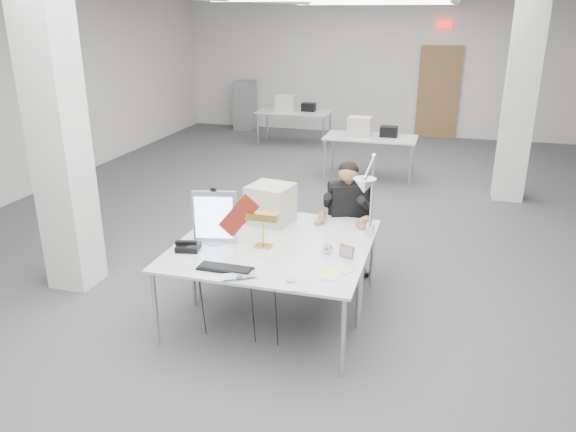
{
  "coord_description": "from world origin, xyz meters",
  "views": [
    {
      "loc": [
        1.49,
        -6.76,
        2.84
      ],
      "look_at": [
        0.12,
        -2.0,
        1.02
      ],
      "focal_mm": 35.0,
      "sensor_mm": 36.0,
      "label": 1
    }
  ],
  "objects_px": {
    "laptop": "(239,279)",
    "bankers_lamp": "(263,228)",
    "office_chair": "(347,233)",
    "monitor": "(215,217)",
    "desk_main": "(259,263)",
    "seated_person": "(347,201)",
    "beige_monitor": "(271,204)",
    "desk_phone": "(188,247)",
    "architect_lamp": "(369,194)"
  },
  "relations": [
    {
      "from": "architect_lamp",
      "to": "office_chair",
      "type": "bearing_deg",
      "value": 98.84
    },
    {
      "from": "desk_main",
      "to": "desk_phone",
      "type": "bearing_deg",
      "value": 174.26
    },
    {
      "from": "monitor",
      "to": "bankers_lamp",
      "type": "bearing_deg",
      "value": -11.25
    },
    {
      "from": "bankers_lamp",
      "to": "monitor",
      "type": "bearing_deg",
      "value": -178.07
    },
    {
      "from": "beige_monitor",
      "to": "monitor",
      "type": "bearing_deg",
      "value": -106.05
    },
    {
      "from": "desk_phone",
      "to": "beige_monitor",
      "type": "distance_m",
      "value": 1.06
    },
    {
      "from": "bankers_lamp",
      "to": "architect_lamp",
      "type": "height_order",
      "value": "architect_lamp"
    },
    {
      "from": "beige_monitor",
      "to": "laptop",
      "type": "bearing_deg",
      "value": -72.59
    },
    {
      "from": "monitor",
      "to": "architect_lamp",
      "type": "xyz_separation_m",
      "value": [
        1.39,
        0.34,
        0.25
      ]
    },
    {
      "from": "desk_phone",
      "to": "beige_monitor",
      "type": "bearing_deg",
      "value": 50.17
    },
    {
      "from": "desk_main",
      "to": "monitor",
      "type": "distance_m",
      "value": 0.68
    },
    {
      "from": "office_chair",
      "to": "beige_monitor",
      "type": "relative_size",
      "value": 2.42
    },
    {
      "from": "bankers_lamp",
      "to": "beige_monitor",
      "type": "xyz_separation_m",
      "value": [
        -0.14,
        0.66,
        0.01
      ]
    },
    {
      "from": "monitor",
      "to": "desk_main",
      "type": "bearing_deg",
      "value": -43.17
    },
    {
      "from": "bankers_lamp",
      "to": "desk_phone",
      "type": "relative_size",
      "value": 1.83
    },
    {
      "from": "monitor",
      "to": "beige_monitor",
      "type": "relative_size",
      "value": 1.21
    },
    {
      "from": "seated_person",
      "to": "architect_lamp",
      "type": "distance_m",
      "value": 0.93
    },
    {
      "from": "seated_person",
      "to": "beige_monitor",
      "type": "bearing_deg",
      "value": -171.38
    },
    {
      "from": "desk_phone",
      "to": "beige_monitor",
      "type": "xyz_separation_m",
      "value": [
        0.51,
        0.92,
        0.17
      ]
    },
    {
      "from": "bankers_lamp",
      "to": "laptop",
      "type": "bearing_deg",
      "value": -87.72
    },
    {
      "from": "seated_person",
      "to": "beige_monitor",
      "type": "relative_size",
      "value": 2.24
    },
    {
      "from": "office_chair",
      "to": "desk_phone",
      "type": "distance_m",
      "value": 1.9
    },
    {
      "from": "office_chair",
      "to": "desk_phone",
      "type": "relative_size",
      "value": 4.93
    },
    {
      "from": "bankers_lamp",
      "to": "beige_monitor",
      "type": "distance_m",
      "value": 0.67
    },
    {
      "from": "seated_person",
      "to": "beige_monitor",
      "type": "height_order",
      "value": "seated_person"
    },
    {
      "from": "desk_main",
      "to": "laptop",
      "type": "distance_m",
      "value": 0.38
    },
    {
      "from": "desk_main",
      "to": "monitor",
      "type": "height_order",
      "value": "monitor"
    },
    {
      "from": "desk_phone",
      "to": "architect_lamp",
      "type": "height_order",
      "value": "architect_lamp"
    },
    {
      "from": "seated_person",
      "to": "desk_phone",
      "type": "height_order",
      "value": "seated_person"
    },
    {
      "from": "office_chair",
      "to": "monitor",
      "type": "distance_m",
      "value": 1.66
    },
    {
      "from": "seated_person",
      "to": "beige_monitor",
      "type": "distance_m",
      "value": 0.85
    },
    {
      "from": "office_chair",
      "to": "beige_monitor",
      "type": "height_order",
      "value": "beige_monitor"
    },
    {
      "from": "laptop",
      "to": "architect_lamp",
      "type": "relative_size",
      "value": 0.29
    },
    {
      "from": "laptop",
      "to": "bankers_lamp",
      "type": "height_order",
      "value": "bankers_lamp"
    },
    {
      "from": "seated_person",
      "to": "bankers_lamp",
      "type": "distance_m",
      "value": 1.26
    },
    {
      "from": "monitor",
      "to": "bankers_lamp",
      "type": "height_order",
      "value": "monitor"
    },
    {
      "from": "office_chair",
      "to": "architect_lamp",
      "type": "xyz_separation_m",
      "value": [
        0.33,
        -0.84,
        0.75
      ]
    },
    {
      "from": "office_chair",
      "to": "monitor",
      "type": "height_order",
      "value": "monitor"
    },
    {
      "from": "laptop",
      "to": "architect_lamp",
      "type": "distance_m",
      "value": 1.45
    },
    {
      "from": "office_chair",
      "to": "bankers_lamp",
      "type": "bearing_deg",
      "value": -140.27
    },
    {
      "from": "desk_main",
      "to": "bankers_lamp",
      "type": "bearing_deg",
      "value": 101.38
    },
    {
      "from": "monitor",
      "to": "seated_person",
      "type": "bearing_deg",
      "value": 33.74
    },
    {
      "from": "office_chair",
      "to": "seated_person",
      "type": "relative_size",
      "value": 1.08
    },
    {
      "from": "office_chair",
      "to": "bankers_lamp",
      "type": "relative_size",
      "value": 2.69
    },
    {
      "from": "monitor",
      "to": "beige_monitor",
      "type": "distance_m",
      "value": 0.76
    },
    {
      "from": "seated_person",
      "to": "laptop",
      "type": "xyz_separation_m",
      "value": [
        -0.56,
        -1.82,
        -0.13
      ]
    },
    {
      "from": "seated_person",
      "to": "laptop",
      "type": "relative_size",
      "value": 3.25
    },
    {
      "from": "desk_phone",
      "to": "beige_monitor",
      "type": "relative_size",
      "value": 0.49
    },
    {
      "from": "laptop",
      "to": "desk_phone",
      "type": "distance_m",
      "value": 0.81
    },
    {
      "from": "desk_main",
      "to": "desk_phone",
      "type": "distance_m",
      "value": 0.72
    }
  ]
}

